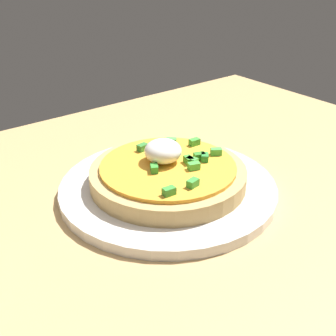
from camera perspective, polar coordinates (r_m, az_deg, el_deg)
dining_table at (r=43.93cm, az=2.33°, el=-11.86°), size 94.09×78.70×3.30cm
plate at (r=50.98cm, az=0.00°, el=-2.59°), size 24.93×24.93×1.20cm
pizza at (r=50.09cm, az=-0.01°, el=-0.64°), size 17.85×17.85×5.06cm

